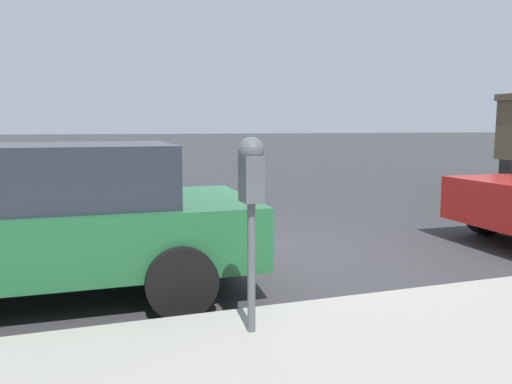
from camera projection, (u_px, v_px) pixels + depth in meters
ground_plane at (260, 254)px, 6.57m from camera, size 220.00×220.00×0.00m
parking_meter at (251, 185)px, 3.59m from camera, size 0.21×0.19×1.45m
car_green at (25, 219)px, 4.82m from camera, size 2.17×4.58×1.51m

